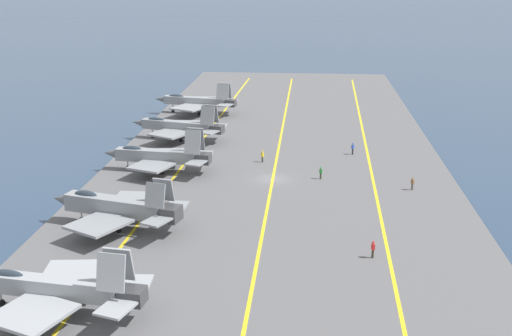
{
  "coord_description": "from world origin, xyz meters",
  "views": [
    {
      "loc": [
        -82.73,
        -4.73,
        27.93
      ],
      "look_at": [
        -3.24,
        2.02,
        2.9
      ],
      "focal_mm": 45.0,
      "sensor_mm": 36.0,
      "label": 1
    }
  ],
  "objects_px": {
    "parked_jet_fifth": "(197,101)",
    "crew_green_vest": "(321,172)",
    "parked_jet_nearest": "(54,287)",
    "crew_yellow_vest": "(262,156)",
    "crew_blue_vest": "(353,148)",
    "parked_jet_second": "(116,207)",
    "parked_jet_fourth": "(179,126)",
    "parked_jet_third": "(159,156)",
    "crew_red_vest": "(373,249)",
    "crew_brown_vest": "(412,183)"
  },
  "relations": [
    {
      "from": "parked_jet_third",
      "to": "parked_jet_fourth",
      "type": "relative_size",
      "value": 0.95
    },
    {
      "from": "parked_jet_nearest",
      "to": "parked_jet_second",
      "type": "distance_m",
      "value": 18.36
    },
    {
      "from": "parked_jet_third",
      "to": "crew_red_vest",
      "type": "height_order",
      "value": "parked_jet_third"
    },
    {
      "from": "parked_jet_nearest",
      "to": "parked_jet_fourth",
      "type": "height_order",
      "value": "parked_jet_fourth"
    },
    {
      "from": "crew_blue_vest",
      "to": "crew_yellow_vest",
      "type": "xyz_separation_m",
      "value": [
        -5.28,
        13.53,
        -0.03
      ]
    },
    {
      "from": "parked_jet_fifth",
      "to": "crew_brown_vest",
      "type": "height_order",
      "value": "parked_jet_fifth"
    },
    {
      "from": "parked_jet_second",
      "to": "parked_jet_fifth",
      "type": "height_order",
      "value": "parked_jet_fifth"
    },
    {
      "from": "parked_jet_third",
      "to": "crew_yellow_vest",
      "type": "bearing_deg",
      "value": -67.77
    },
    {
      "from": "parked_jet_nearest",
      "to": "crew_green_vest",
      "type": "distance_m",
      "value": 43.56
    },
    {
      "from": "parked_jet_fourth",
      "to": "crew_yellow_vest",
      "type": "height_order",
      "value": "parked_jet_fourth"
    },
    {
      "from": "crew_green_vest",
      "to": "crew_yellow_vest",
      "type": "xyz_separation_m",
      "value": [
        7.18,
        8.5,
        0.04
      ]
    },
    {
      "from": "parked_jet_third",
      "to": "crew_yellow_vest",
      "type": "xyz_separation_m",
      "value": [
        5.76,
        -14.1,
        -1.35
      ]
    },
    {
      "from": "parked_jet_third",
      "to": "crew_yellow_vest",
      "type": "relative_size",
      "value": 8.92
    },
    {
      "from": "crew_red_vest",
      "to": "parked_jet_fourth",
      "type": "bearing_deg",
      "value": 33.04
    },
    {
      "from": "parked_jet_fifth",
      "to": "crew_red_vest",
      "type": "bearing_deg",
      "value": -155.71
    },
    {
      "from": "crew_yellow_vest",
      "to": "crew_red_vest",
      "type": "distance_m",
      "value": 34.37
    },
    {
      "from": "parked_jet_second",
      "to": "crew_blue_vest",
      "type": "relative_size",
      "value": 8.7
    },
    {
      "from": "parked_jet_fourth",
      "to": "crew_red_vest",
      "type": "height_order",
      "value": "parked_jet_fourth"
    },
    {
      "from": "crew_green_vest",
      "to": "crew_yellow_vest",
      "type": "distance_m",
      "value": 11.12
    },
    {
      "from": "parked_jet_second",
      "to": "crew_red_vest",
      "type": "relative_size",
      "value": 8.87
    },
    {
      "from": "parked_jet_second",
      "to": "parked_jet_fifth",
      "type": "bearing_deg",
      "value": 1.11
    },
    {
      "from": "parked_jet_nearest",
      "to": "crew_yellow_vest",
      "type": "height_order",
      "value": "parked_jet_nearest"
    },
    {
      "from": "parked_jet_nearest",
      "to": "crew_yellow_vest",
      "type": "xyz_separation_m",
      "value": [
        44.53,
        -13.86,
        -1.34
      ]
    },
    {
      "from": "parked_jet_nearest",
      "to": "parked_jet_second",
      "type": "xyz_separation_m",
      "value": [
        18.35,
        0.25,
        0.14
      ]
    },
    {
      "from": "parked_jet_second",
      "to": "crew_brown_vest",
      "type": "distance_m",
      "value": 37.72
    },
    {
      "from": "parked_jet_fourth",
      "to": "crew_brown_vest",
      "type": "relative_size",
      "value": 9.77
    },
    {
      "from": "crew_blue_vest",
      "to": "parked_jet_fourth",
      "type": "bearing_deg",
      "value": 77.67
    },
    {
      "from": "parked_jet_fourth",
      "to": "crew_red_vest",
      "type": "bearing_deg",
      "value": -146.96
    },
    {
      "from": "crew_yellow_vest",
      "to": "parked_jet_fourth",
      "type": "bearing_deg",
      "value": 52.07
    },
    {
      "from": "parked_jet_nearest",
      "to": "parked_jet_fifth",
      "type": "xyz_separation_m",
      "value": [
        76.17,
        1.37,
        0.17
      ]
    },
    {
      "from": "parked_jet_fifth",
      "to": "crew_blue_vest",
      "type": "distance_m",
      "value": 39.04
    },
    {
      "from": "crew_yellow_vest",
      "to": "crew_red_vest",
      "type": "xyz_separation_m",
      "value": [
        -31.67,
        -13.35,
        0.01
      ]
    },
    {
      "from": "parked_jet_second",
      "to": "crew_red_vest",
      "type": "distance_m",
      "value": 28.04
    },
    {
      "from": "parked_jet_nearest",
      "to": "parked_jet_fourth",
      "type": "distance_m",
      "value": 55.99
    },
    {
      "from": "parked_jet_fifth",
      "to": "parked_jet_third",
      "type": "bearing_deg",
      "value": -178.28
    },
    {
      "from": "parked_jet_fourth",
      "to": "crew_blue_vest",
      "type": "distance_m",
      "value": 28.92
    },
    {
      "from": "crew_red_vest",
      "to": "crew_blue_vest",
      "type": "bearing_deg",
      "value": -0.28
    },
    {
      "from": "crew_red_vest",
      "to": "crew_green_vest",
      "type": "bearing_deg",
      "value": 11.21
    },
    {
      "from": "parked_jet_fifth",
      "to": "parked_jet_nearest",
      "type": "bearing_deg",
      "value": -178.97
    },
    {
      "from": "parked_jet_nearest",
      "to": "crew_green_vest",
      "type": "xyz_separation_m",
      "value": [
        37.36,
        -22.35,
        -1.38
      ]
    },
    {
      "from": "parked_jet_nearest",
      "to": "crew_blue_vest",
      "type": "bearing_deg",
      "value": -28.8
    },
    {
      "from": "crew_green_vest",
      "to": "crew_brown_vest",
      "type": "relative_size",
      "value": 1.0
    },
    {
      "from": "parked_jet_third",
      "to": "parked_jet_nearest",
      "type": "bearing_deg",
      "value": -179.64
    },
    {
      "from": "crew_blue_vest",
      "to": "crew_brown_vest",
      "type": "height_order",
      "value": "crew_blue_vest"
    },
    {
      "from": "parked_jet_fifth",
      "to": "crew_green_vest",
      "type": "distance_m",
      "value": 45.52
    },
    {
      "from": "parked_jet_third",
      "to": "crew_green_vest",
      "type": "xyz_separation_m",
      "value": [
        -1.41,
        -22.6,
        -1.39
      ]
    },
    {
      "from": "parked_jet_nearest",
      "to": "parked_jet_second",
      "type": "relative_size",
      "value": 1.06
    },
    {
      "from": "parked_jet_nearest",
      "to": "crew_green_vest",
      "type": "bearing_deg",
      "value": -30.9
    },
    {
      "from": "crew_green_vest",
      "to": "parked_jet_fifth",
      "type": "bearing_deg",
      "value": 31.43
    },
    {
      "from": "crew_blue_vest",
      "to": "crew_yellow_vest",
      "type": "relative_size",
      "value": 1.03
    }
  ]
}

